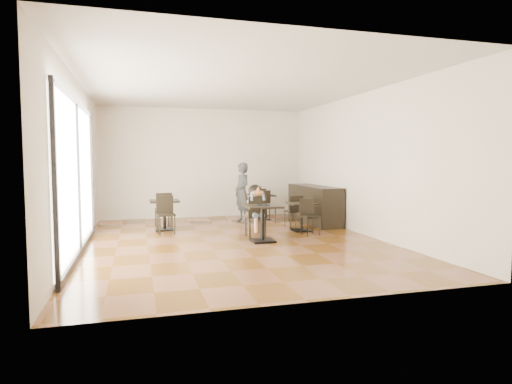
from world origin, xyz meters
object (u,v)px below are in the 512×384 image
object	(u,v)px
chair_mid_a	(293,211)
chair_back_a	(257,203)
chair_left_a	(163,210)
chair_back_b	(267,206)
adult_patron	(242,192)
cafe_table_mid	(301,217)
chair_left_b	(166,215)
child_chair	(255,216)
child_table	(262,224)
cafe_table_left	(165,215)
child	(255,211)
cafe_table_back	(262,207)
chair_mid_b	(310,217)

from	to	relation	value
chair_mid_a	chair_back_a	size ratio (longest dim) A/B	0.95
chair_left_a	chair_back_b	world-z (taller)	chair_left_a
adult_patron	cafe_table_mid	xyz separation A→B (m)	(0.99, -1.91, -0.47)
chair_mid_a	chair_left_a	bearing A→B (deg)	-24.46
adult_patron	chair_left_a	bearing A→B (deg)	-92.82
chair_left_a	chair_left_b	distance (m)	1.10
child_chair	child_table	bearing A→B (deg)	90.00
chair_back_b	chair_mid_a	bearing A→B (deg)	-85.05
adult_patron	chair_left_a	size ratio (longest dim) A/B	1.86
chair_left_a	chair_mid_a	bearing A→B (deg)	157.22
child_chair	chair_back_a	size ratio (longest dim) A/B	1.07
cafe_table_left	chair_left_a	distance (m)	0.55
child_table	chair_left_b	world-z (taller)	chair_left_b
adult_patron	chair_left_a	xyz separation A→B (m)	(-2.15, -0.35, -0.38)
chair_back_b	cafe_table_mid	bearing A→B (deg)	-90.54
cafe_table_mid	chair_mid_a	size ratio (longest dim) A/B	0.83
cafe_table_mid	chair_left_a	size ratio (longest dim) A/B	0.77
adult_patron	cafe_table_mid	size ratio (longest dim) A/B	2.41
child	chair_back_b	world-z (taller)	child
cafe_table_back	chair_back_b	distance (m)	0.55
cafe_table_left	chair_mid_b	xyz separation A→B (m)	(3.14, -1.55, 0.04)
chair_mid_b	chair_back_a	xyz separation A→B (m)	(-0.34, 3.21, 0.02)
child_table	child	bearing A→B (deg)	90.00
child	cafe_table_mid	distance (m)	1.39
chair_mid_a	cafe_table_mid	bearing A→B (deg)	83.24
chair_left_a	chair_back_b	size ratio (longest dim) A/B	1.02
child_table	chair_mid_b	size ratio (longest dim) A/B	0.94
cafe_table_back	cafe_table_left	bearing A→B (deg)	-156.75
child_table	cafe_table_back	world-z (taller)	child_table
child_table	cafe_table_mid	world-z (taller)	child_table
cafe_table_left	chair_back_a	xyz separation A→B (m)	(2.80, 1.66, 0.06)
chair_mid_b	cafe_table_back	bearing A→B (deg)	90.28
child_table	chair_left_b	distance (m)	2.40
cafe_table_left	chair_mid_b	distance (m)	3.50
chair_left_b	chair_back_b	distance (m)	3.05
chair_back_a	chair_mid_b	bearing A→B (deg)	83.90
child_chair	chair_mid_b	xyz separation A→B (m)	(1.28, -0.04, -0.05)
child_chair	cafe_table_mid	size ratio (longest dim) A/B	1.36
chair_back_b	adult_patron	bearing A→B (deg)	146.82
child_table	child	world-z (taller)	child
chair_back_a	child_chair	bearing A→B (deg)	61.36
chair_mid_b	chair_back_b	bearing A→B (deg)	92.01
cafe_table_mid	chair_back_b	xyz separation A→B (m)	(-0.34, 1.66, 0.09)
chair_left_a	cafe_table_back	bearing A→B (deg)	-171.95
cafe_table_back	chair_mid_a	world-z (taller)	chair_mid_a
adult_patron	cafe_table_back	distance (m)	0.85
child_chair	chair_left_a	size ratio (longest dim) A/B	1.05
cafe_table_back	chair_mid_a	bearing A→B (deg)	-78.39
chair_back_b	child	bearing A→B (deg)	-125.59
chair_back_b	chair_mid_b	bearing A→B (deg)	-93.38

